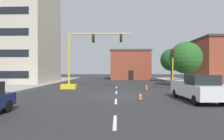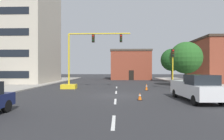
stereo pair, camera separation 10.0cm
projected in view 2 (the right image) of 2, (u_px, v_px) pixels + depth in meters
The scene contains 16 objects.
ground_plane at pixel (116, 96), 16.94m from camera, with size 160.00×160.00×0.00m, color #2D2D30.
sidewalk_left at pixel (18, 87), 25.37m from camera, with size 6.00×56.00×0.14m, color #9E998E.
sidewalk_right at pixel (218, 87), 24.50m from camera, with size 6.00×56.00×0.14m, color #B2ADA3.
lane_stripe_seg_1 at pixel (113, 122), 8.45m from camera, with size 0.16×2.40×0.01m, color silver.
lane_stripe_seg_2 at pixel (115, 101), 13.95m from camera, with size 0.16×2.40×0.01m, color silver.
lane_stripe_seg_3 at pixel (116, 92), 19.44m from camera, with size 0.16×2.40×0.01m, color silver.
lane_stripe_seg_4 at pixel (117, 87), 24.94m from camera, with size 0.16×2.40×0.01m, color silver.
building_tall_left at pixel (11, 29), 34.04m from camera, with size 15.32×11.83×19.52m.
building_brick_center at pixel (130, 65), 46.93m from camera, with size 9.50×10.05×7.00m.
traffic_signal_gantry at pixel (77, 71), 23.13m from camera, with size 8.44×1.20×6.83m.
traffic_light_pole_right at pixel (173, 60), 22.33m from camera, with size 0.32×0.47×4.80m.
tree_right_mid at pixel (186, 58), 26.45m from camera, with size 4.48×4.48×6.26m.
tree_right_far at pixel (172, 60), 35.38m from camera, with size 4.21×4.21×6.30m.
pickup_truck_white at pixel (196, 88), 14.14m from camera, with size 2.27×5.49×1.99m.
traffic_cone_roadside_a at pixel (146, 87), 21.29m from camera, with size 0.36×0.36×0.77m.
traffic_cone_roadside_b at pixel (140, 96), 14.47m from camera, with size 0.36×0.36×0.59m.
Camera 2 is at (0.21, -16.94, 2.36)m, focal length 30.23 mm.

